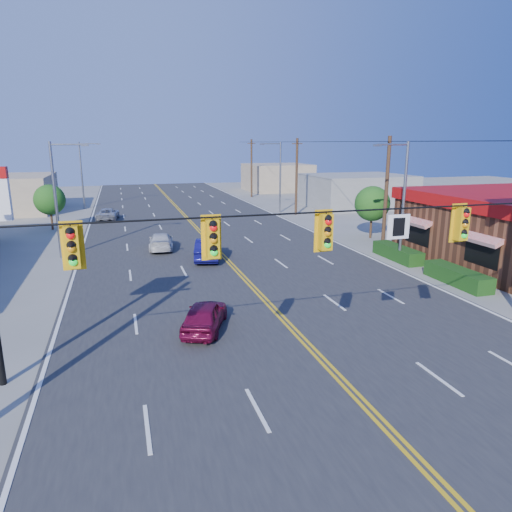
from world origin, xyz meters
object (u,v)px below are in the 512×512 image
object	(u,v)px
car_blue	(208,249)
car_white	(161,242)
car_silver	(108,214)
signal_span	(358,248)
car_magenta	(205,317)

from	to	relation	value
car_blue	car_white	distance (m)	4.94
car_white	car_silver	size ratio (longest dim) A/B	0.97
car_white	car_silver	world-z (taller)	car_white
signal_span	car_blue	world-z (taller)	signal_span
signal_span	car_white	bearing A→B (deg)	99.80
signal_span	car_white	distance (m)	23.32
car_silver	signal_span	bearing A→B (deg)	108.16
car_magenta	car_silver	xyz separation A→B (m)	(-4.45, 31.65, -0.04)
signal_span	car_white	world-z (taller)	signal_span
signal_span	car_blue	distance (m)	19.04
car_magenta	car_white	distance (m)	16.10
signal_span	car_magenta	world-z (taller)	signal_span
signal_span	car_white	xyz separation A→B (m)	(-3.90, 22.59, -4.27)
car_magenta	car_blue	bearing A→B (deg)	-79.63
car_blue	car_white	world-z (taller)	car_blue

